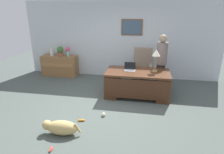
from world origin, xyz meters
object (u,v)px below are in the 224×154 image
vase_with_flowers (68,50)px  vase_empty (52,52)px  dog_toy_bone (51,149)px  dog_toy_plush (81,120)px  credenza (60,66)px  person_standing (161,62)px  potted_plant (60,51)px  desk (137,83)px  desk_lamp (156,54)px  armchair (142,69)px  dog_toy_ball (103,115)px  dog_lying (61,127)px  laptop (130,68)px

vase_with_flowers → vase_empty: 0.64m
dog_toy_bone → dog_toy_plush: (0.24, 1.03, 0.00)m
credenza → vase_empty: size_ratio=4.38×
person_standing → potted_plant: size_ratio=4.79×
desk → person_standing: size_ratio=1.04×
credenza → dog_toy_plush: 3.51m
desk → desk_lamp: 0.97m
desk → armchair: size_ratio=1.49×
dog_toy_ball → dog_toy_bone: size_ratio=0.61×
vase_with_flowers → dog_lying: bearing=-71.2°
person_standing → vase_empty: bearing=169.4°
dog_toy_bone → dog_lying: bearing=92.5°
vase_empty → dog_toy_bone: 4.51m
dog_lying → vase_with_flowers: 3.80m
laptop → vase_with_flowers: size_ratio=0.91×
vase_empty → dog_toy_ball: (2.55, -2.68, -0.86)m
potted_plant → dog_toy_bone: (1.51, -4.01, -0.93)m
desk → dog_toy_bone: bearing=-118.3°
desk → dog_toy_bone: (-1.41, -2.63, -0.38)m
vase_empty → armchair: bearing=-5.8°
vase_empty → potted_plant: (0.35, 0.00, 0.05)m
armchair → vase_empty: (-3.38, 0.34, 0.38)m
credenza → dog_toy_bone: 4.32m
armchair → dog_toy_bone: 4.01m
laptop → potted_plant: bearing=154.7°
desk_lamp → potted_plant: 3.65m
armchair → laptop: (-0.35, -0.93, 0.28)m
credenza → dog_toy_bone: (1.58, -4.01, -0.35)m
person_standing → laptop: person_standing is taller
desk_lamp → dog_toy_bone: 3.54m
laptop → dog_toy_ball: bearing=-108.9°
armchair → vase_empty: 3.42m
armchair → desk_lamp: (0.36, -0.94, 0.73)m
dog_toy_plush → potted_plant: bearing=120.4°
dog_toy_ball → credenza: bearing=130.3°
armchair → dog_toy_bone: bearing=-112.6°
desk → vase_with_flowers: vase_with_flowers is taller
dog_toy_bone → desk_lamp: bearing=55.3°
laptop → vase_empty: 3.29m
desk_lamp → dog_toy_ball: desk_lamp is taller
person_standing → vase_with_flowers: bearing=167.4°
desk_lamp → dog_toy_bone: desk_lamp is taller
dog_toy_plush → person_standing: bearing=50.5°
desk → dog_toy_bone: desk is taller
vase_with_flowers → dog_toy_bone: vase_with_flowers is taller
person_standing → desk_lamp: size_ratio=2.72×
dog_lying → dog_toy_plush: dog_lying is taller
desk_lamp → vase_with_flowers: desk_lamp is taller
person_standing → vase_empty: (-3.95, 0.74, 0.01)m
armchair → vase_empty: bearing=174.2°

